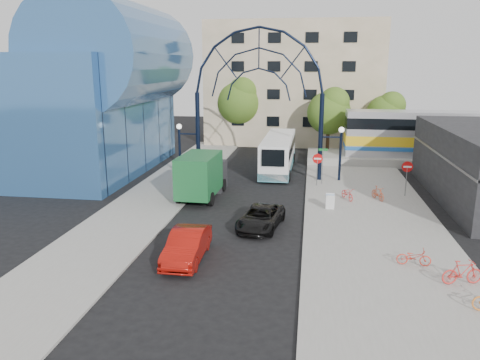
% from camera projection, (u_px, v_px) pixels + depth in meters
% --- Properties ---
extents(ground, '(120.00, 120.00, 0.00)m').
position_uv_depth(ground, '(228.00, 239.00, 25.29)').
color(ground, black).
rests_on(ground, ground).
extents(sidewalk_east, '(8.00, 56.00, 0.12)m').
position_uv_depth(sidewalk_east, '(372.00, 222.00, 27.95)').
color(sidewalk_east, gray).
rests_on(sidewalk_east, ground).
extents(plaza_west, '(5.00, 50.00, 0.12)m').
position_uv_depth(plaza_west, '(150.00, 202.00, 31.99)').
color(plaza_west, gray).
rests_on(plaza_west, ground).
extents(gateway_arch, '(13.64, 0.44, 12.10)m').
position_uv_depth(gateway_arch, '(259.00, 73.00, 36.68)').
color(gateway_arch, black).
rests_on(gateway_arch, ground).
extents(stop_sign, '(0.80, 0.07, 2.50)m').
position_uv_depth(stop_sign, '(318.00, 162.00, 35.63)').
color(stop_sign, slate).
rests_on(stop_sign, sidewalk_east).
extents(do_not_enter_sign, '(0.76, 0.07, 2.48)m').
position_uv_depth(do_not_enter_sign, '(407.00, 170.00, 32.81)').
color(do_not_enter_sign, slate).
rests_on(do_not_enter_sign, sidewalk_east).
extents(street_name_sign, '(0.70, 0.70, 2.80)m').
position_uv_depth(street_name_sign, '(323.00, 158.00, 36.12)').
color(street_name_sign, slate).
rests_on(street_name_sign, sidewalk_east).
extents(sandwich_board, '(0.55, 0.61, 0.99)m').
position_uv_depth(sandwich_board, '(330.00, 200.00, 30.04)').
color(sandwich_board, white).
rests_on(sandwich_board, sidewalk_east).
extents(transit_hall, '(16.50, 18.00, 14.50)m').
position_uv_depth(transit_hall, '(84.00, 94.00, 40.31)').
color(transit_hall, '#305D94').
rests_on(transit_hall, ground).
extents(apartment_block, '(20.00, 12.10, 14.00)m').
position_uv_depth(apartment_block, '(294.00, 83.00, 56.88)').
color(apartment_block, tan).
rests_on(apartment_block, ground).
extents(tree_north_a, '(4.48, 4.48, 7.00)m').
position_uv_depth(tree_north_a, '(330.00, 110.00, 48.18)').
color(tree_north_a, '#382314').
rests_on(tree_north_a, ground).
extents(tree_north_b, '(5.12, 5.12, 8.00)m').
position_uv_depth(tree_north_b, '(240.00, 100.00, 53.32)').
color(tree_north_b, '#382314').
rests_on(tree_north_b, ground).
extents(tree_north_c, '(4.16, 4.16, 6.50)m').
position_uv_depth(tree_north_c, '(387.00, 112.00, 49.30)').
color(tree_north_c, '#382314').
rests_on(tree_north_c, ground).
extents(city_bus, '(2.68, 11.02, 3.01)m').
position_uv_depth(city_bus, '(279.00, 153.00, 41.54)').
color(city_bus, white).
rests_on(city_bus, ground).
extents(green_truck, '(2.63, 6.41, 3.20)m').
position_uv_depth(green_truck, '(202.00, 175.00, 33.01)').
color(green_truck, black).
rests_on(green_truck, ground).
extents(black_suv, '(2.76, 4.79, 1.25)m').
position_uv_depth(black_suv, '(261.00, 218.00, 26.89)').
color(black_suv, black).
rests_on(black_suv, ground).
extents(red_sedan, '(1.63, 4.53, 1.49)m').
position_uv_depth(red_sedan, '(187.00, 245.00, 22.45)').
color(red_sedan, '#920F09').
rests_on(red_sedan, ground).
extents(bike_near_a, '(1.14, 1.68, 0.83)m').
position_uv_depth(bike_near_a, '(347.00, 194.00, 32.22)').
color(bike_near_a, red).
rests_on(bike_near_a, sidewalk_east).
extents(bike_near_b, '(1.02, 1.60, 0.93)m').
position_uv_depth(bike_near_b, '(378.00, 193.00, 32.16)').
color(bike_near_b, '#CA4B28').
rests_on(bike_near_b, sidewalk_east).
extents(bike_far_a, '(1.58, 0.64, 0.81)m').
position_uv_depth(bike_far_a, '(414.00, 257.00, 21.63)').
color(bike_far_a, red).
rests_on(bike_far_a, sidewalk_east).
extents(bike_far_b, '(1.85, 0.90, 1.07)m').
position_uv_depth(bike_far_b, '(462.00, 272.00, 19.73)').
color(bike_far_b, red).
rests_on(bike_far_b, sidewalk_east).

